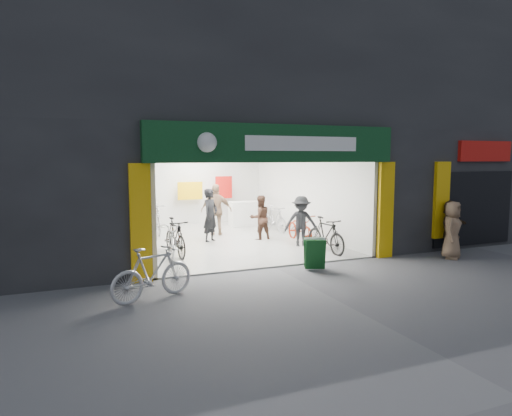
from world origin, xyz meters
TOP-DOWN VIEW (x-y plane):
  - ground at (0.00, 0.00)m, footprint 60.00×60.00m
  - building at (0.91, 4.99)m, footprint 17.00×10.27m
  - bike_left_front at (-2.05, 2.31)m, footprint 0.98×1.93m
  - bike_left_midfront at (-2.01, 2.20)m, footprint 0.63×1.81m
  - bike_left_midback at (-2.50, 5.48)m, footprint 0.56×1.59m
  - bike_left_back at (-1.80, 6.05)m, footprint 0.68×1.93m
  - bike_right_front at (2.04, 0.99)m, footprint 0.62×1.76m
  - bike_right_mid at (2.18, 2.81)m, footprint 0.69×1.76m
  - bike_right_back at (2.24, 4.90)m, footprint 0.64×1.66m
  - parked_bike at (-3.25, -1.40)m, footprint 1.79×1.05m
  - customer_a at (-0.50, 3.86)m, footprint 0.75×0.73m
  - customer_b at (1.11, 3.60)m, footprint 0.75×0.60m
  - customer_c at (1.80, 2.04)m, footprint 1.14×0.88m
  - customer_d at (0.02, 4.88)m, footprint 1.15×0.81m
  - pedestrian_near at (4.83, -0.87)m, footprint 0.90×0.83m
  - pedestrian_far at (5.36, -0.30)m, footprint 1.46×1.00m
  - sandwich_board at (0.82, -0.50)m, footprint 0.63×0.64m

SIDE VIEW (x-z plane):
  - ground at x=0.00m, z-range 0.00..0.00m
  - sandwich_board at x=0.82m, z-range 0.04..0.79m
  - bike_left_midback at x=-2.50m, z-range 0.00..0.83m
  - bike_right_mid at x=2.18m, z-range 0.00..0.91m
  - bike_left_front at x=-2.05m, z-range 0.00..0.97m
  - bike_right_back at x=2.24m, z-range 0.00..0.97m
  - bike_right_front at x=2.04m, z-range 0.00..1.04m
  - parked_bike at x=-3.25m, z-range 0.00..1.04m
  - bike_left_midfront at x=-2.01m, z-range 0.00..1.07m
  - bike_left_back at x=-1.80m, z-range 0.00..1.14m
  - customer_b at x=1.11m, z-range 0.00..1.48m
  - pedestrian_far at x=5.36m, z-range 0.00..1.51m
  - pedestrian_near at x=4.83m, z-range 0.00..1.55m
  - customer_c at x=1.80m, z-range 0.00..1.56m
  - customer_a at x=-0.50m, z-range 0.00..1.73m
  - customer_d at x=0.02m, z-range 0.00..1.80m
  - building at x=0.91m, z-range 0.31..8.31m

